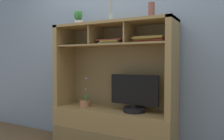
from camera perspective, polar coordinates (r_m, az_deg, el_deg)
The scene contains 9 objects.
back_wall at distance 2.75m, azimuth 2.32°, elevation 9.79°, with size 6.00×0.02×2.80m, color #7D8EA0.
media_console at distance 2.60m, azimuth 0.10°, elevation -10.68°, with size 1.42×0.43×1.47m.
tv_monitor at distance 2.44m, azimuth 5.69°, elevation -6.64°, with size 0.54×0.24×0.40m.
potted_orchid at distance 2.73m, azimuth -6.88°, elevation -8.35°, with size 0.14×0.14×0.35m.
magazine_stack_left at distance 2.57m, azimuth -0.03°, elevation 7.16°, with size 0.33×0.23×0.06m.
magazine_stack_centre at distance 2.40m, azimuth 9.69°, elevation 7.61°, with size 0.35×0.27×0.06m.
diffuser_bottle at distance 2.54m, azimuth -0.31°, elevation 13.15°, with size 0.05×0.05×0.23m.
potted_succulent at distance 2.82m, azimuth -8.48°, elevation 12.66°, with size 0.12×0.12×0.19m.
ceramic_vase at distance 2.39m, azimuth 9.98°, elevation 14.64°, with size 0.07×0.07×0.17m.
Camera 1 is at (1.20, -2.23, 1.05)m, focal length 35.96 mm.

